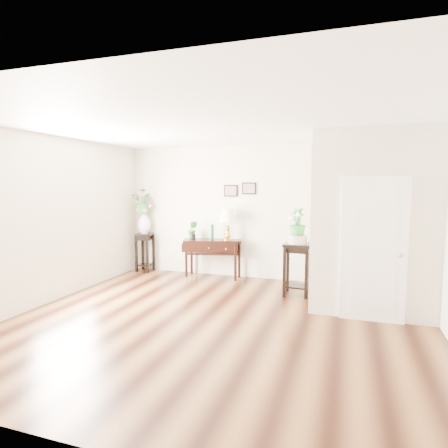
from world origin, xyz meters
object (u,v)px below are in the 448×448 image
at_px(table_lamp, 228,224).
at_px(plant_stand_a, 145,252).
at_px(console_table, 213,258).
at_px(plant_stand_b, 297,269).

bearing_deg(table_lamp, plant_stand_a, 178.55).
height_order(console_table, plant_stand_b, plant_stand_b).
relative_size(table_lamp, plant_stand_a, 0.77).
distance_m(plant_stand_a, plant_stand_b, 3.64).
distance_m(table_lamp, plant_stand_a, 2.13).
relative_size(console_table, plant_stand_a, 1.39).
distance_m(console_table, plant_stand_a, 1.67).
relative_size(plant_stand_a, plant_stand_b, 0.94).
bearing_deg(table_lamp, plant_stand_b, -25.76).
height_order(console_table, table_lamp, table_lamp).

